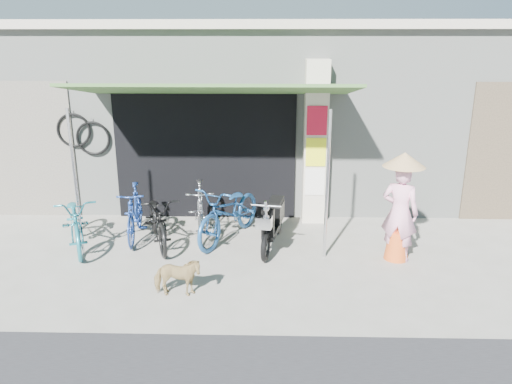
{
  "coord_description": "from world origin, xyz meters",
  "views": [
    {
      "loc": [
        -0.0,
        -6.6,
        3.37
      ],
      "look_at": [
        -0.2,
        1.0,
        1.0
      ],
      "focal_mm": 35.0,
      "sensor_mm": 36.0,
      "label": 1
    }
  ],
  "objects_px": {
    "bike_teal": "(76,221)",
    "nun": "(400,208)",
    "street_dog": "(177,277)",
    "moped": "(273,222)",
    "bike_black": "(158,219)",
    "bike_silver": "(200,211)",
    "bike_blue": "(135,213)",
    "bike_navy": "(230,212)"
  },
  "relations": [
    {
      "from": "bike_teal",
      "to": "nun",
      "type": "height_order",
      "value": "nun"
    },
    {
      "from": "street_dog",
      "to": "moped",
      "type": "bearing_deg",
      "value": -36.5
    },
    {
      "from": "bike_black",
      "to": "bike_silver",
      "type": "bearing_deg",
      "value": 4.82
    },
    {
      "from": "bike_silver",
      "to": "moped",
      "type": "height_order",
      "value": "bike_silver"
    },
    {
      "from": "bike_black",
      "to": "bike_silver",
      "type": "distance_m",
      "value": 0.75
    },
    {
      "from": "bike_blue",
      "to": "bike_silver",
      "type": "bearing_deg",
      "value": -3.34
    },
    {
      "from": "bike_teal",
      "to": "bike_black",
      "type": "bearing_deg",
      "value": -16.12
    },
    {
      "from": "moped",
      "to": "nun",
      "type": "xyz_separation_m",
      "value": [
        1.96,
        -0.47,
        0.43
      ]
    },
    {
      "from": "street_dog",
      "to": "bike_navy",
      "type": "bearing_deg",
      "value": -15.48
    },
    {
      "from": "bike_teal",
      "to": "bike_silver",
      "type": "bearing_deg",
      "value": -9.74
    },
    {
      "from": "bike_teal",
      "to": "bike_black",
      "type": "xyz_separation_m",
      "value": [
        1.31,
        0.17,
        -0.01
      ]
    },
    {
      "from": "bike_teal",
      "to": "street_dog",
      "type": "relative_size",
      "value": 2.67
    },
    {
      "from": "bike_teal",
      "to": "bike_navy",
      "type": "bearing_deg",
      "value": -14.11
    },
    {
      "from": "bike_black",
      "to": "street_dog",
      "type": "height_order",
      "value": "bike_black"
    },
    {
      "from": "bike_silver",
      "to": "nun",
      "type": "height_order",
      "value": "nun"
    },
    {
      "from": "bike_navy",
      "to": "nun",
      "type": "bearing_deg",
      "value": 10.51
    },
    {
      "from": "bike_black",
      "to": "bike_navy",
      "type": "relative_size",
      "value": 0.9
    },
    {
      "from": "bike_silver",
      "to": "nun",
      "type": "bearing_deg",
      "value": -21.73
    },
    {
      "from": "bike_navy",
      "to": "street_dog",
      "type": "xyz_separation_m",
      "value": [
        -0.56,
        -2.01,
        -0.22
      ]
    },
    {
      "from": "bike_black",
      "to": "bike_navy",
      "type": "bearing_deg",
      "value": -8.73
    },
    {
      "from": "bike_silver",
      "to": "bike_navy",
      "type": "height_order",
      "value": "bike_navy"
    },
    {
      "from": "bike_blue",
      "to": "nun",
      "type": "relative_size",
      "value": 0.9
    },
    {
      "from": "bike_black",
      "to": "nun",
      "type": "height_order",
      "value": "nun"
    },
    {
      "from": "street_dog",
      "to": "moped",
      "type": "distance_m",
      "value": 2.18
    },
    {
      "from": "bike_teal",
      "to": "bike_black",
      "type": "distance_m",
      "value": 1.33
    },
    {
      "from": "bike_teal",
      "to": "nun",
      "type": "distance_m",
      "value": 5.22
    },
    {
      "from": "bike_blue",
      "to": "bike_silver",
      "type": "height_order",
      "value": "bike_silver"
    },
    {
      "from": "moped",
      "to": "nun",
      "type": "distance_m",
      "value": 2.06
    },
    {
      "from": "bike_navy",
      "to": "nun",
      "type": "height_order",
      "value": "nun"
    },
    {
      "from": "bike_blue",
      "to": "nun",
      "type": "xyz_separation_m",
      "value": [
        4.34,
        -0.75,
        0.39
      ]
    },
    {
      "from": "bike_blue",
      "to": "bike_navy",
      "type": "relative_size",
      "value": 0.81
    },
    {
      "from": "street_dog",
      "to": "nun",
      "type": "xyz_separation_m",
      "value": [
        3.25,
        1.28,
        0.58
      ]
    },
    {
      "from": "bike_black",
      "to": "moped",
      "type": "bearing_deg",
      "value": -20.98
    },
    {
      "from": "bike_black",
      "to": "nun",
      "type": "xyz_separation_m",
      "value": [
        3.88,
        -0.49,
        0.4
      ]
    },
    {
      "from": "bike_silver",
      "to": "street_dog",
      "type": "height_order",
      "value": "bike_silver"
    },
    {
      "from": "bike_navy",
      "to": "bike_black",
      "type": "bearing_deg",
      "value": -142.67
    },
    {
      "from": "bike_teal",
      "to": "bike_silver",
      "type": "xyz_separation_m",
      "value": [
        1.99,
        0.49,
        0.02
      ]
    },
    {
      "from": "bike_blue",
      "to": "moped",
      "type": "height_order",
      "value": "bike_blue"
    },
    {
      "from": "bike_blue",
      "to": "bike_navy",
      "type": "distance_m",
      "value": 1.65
    },
    {
      "from": "bike_silver",
      "to": "bike_navy",
      "type": "bearing_deg",
      "value": -15.67
    },
    {
      "from": "bike_teal",
      "to": "moped",
      "type": "xyz_separation_m",
      "value": [
        3.24,
        0.15,
        -0.04
      ]
    },
    {
      "from": "street_dog",
      "to": "bike_silver",
      "type": "bearing_deg",
      "value": -1.15
    }
  ]
}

